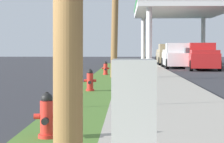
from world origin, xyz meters
TOP-DOWN VIEW (x-y plane):
  - fire_hydrant_nearest at (0.55, 3.67)m, footprint 0.42×0.38m
  - fire_hydrant_second at (0.60, 11.76)m, footprint 0.42×0.38m
  - fire_hydrant_third at (0.69, 21.20)m, footprint 0.42×0.37m
  - utility_cabinet at (1.92, 1.51)m, footprint 0.54×0.75m
  - street_sign_post at (0.74, 7.54)m, footprint 0.05×0.36m
  - car_teal_by_near_pump at (8.26, 43.76)m, footprint 2.12×4.58m
  - truck_white_at_forecourt at (5.89, 32.85)m, footprint 2.12×5.40m
  - truck_tan_on_apron at (5.85, 40.38)m, footprint 2.12×5.40m
  - truck_red_at_far_bay at (7.40, 29.61)m, footprint 2.56×5.56m

SIDE VIEW (x-z plane):
  - fire_hydrant_nearest at x=0.55m, z-range 0.07..0.82m
  - fire_hydrant_second at x=0.60m, z-range 0.07..0.82m
  - fire_hydrant_third at x=0.69m, z-range 0.07..0.82m
  - car_teal_by_near_pump at x=8.26m, z-range -0.07..1.51m
  - utility_cabinet at x=1.92m, z-range 0.08..1.40m
  - truck_white_at_forecourt at x=5.89m, z-range -0.07..1.90m
  - truck_tan_on_apron at x=5.85m, z-range -0.07..1.90m
  - truck_red_at_far_bay at x=7.40m, z-range -0.07..1.90m
  - street_sign_post at x=0.74m, z-range 0.57..2.69m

